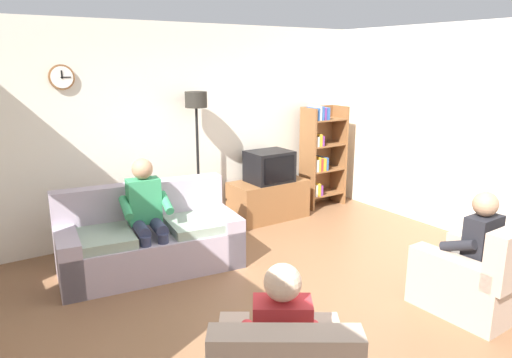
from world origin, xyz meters
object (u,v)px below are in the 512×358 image
tv_stand (268,200)px  bookshelf (320,155)px  floor_lamp (197,123)px  person_on_couch (147,211)px  tv (269,166)px  person_in_left_armchair (281,337)px  person_in_right_armchair (471,244)px  couch (149,241)px  armchair_near_bookshelf (477,280)px

tv_stand → bookshelf: size_ratio=0.70×
floor_lamp → person_on_couch: bearing=-140.3°
tv → bookshelf: bookshelf is taller
person_in_left_armchair → person_on_couch: bearing=87.0°
tv_stand → floor_lamp: bearing=174.7°
tv_stand → person_in_right_armchair: person_in_right_armchair is taller
tv → bookshelf: (1.03, 0.10, 0.04)m
person_on_couch → couch: bearing=66.9°
tv → person_on_couch: person_on_couch is taller
floor_lamp → armchair_near_bookshelf: size_ratio=2.05×
bookshelf → floor_lamp: (-2.09, 0.03, 0.64)m
tv_stand → tv: bearing=-90.0°
floor_lamp → person_in_right_armchair: size_ratio=1.65×
person_in_left_armchair → person_in_right_armchair: bearing=5.6°
bookshelf → armchair_near_bookshelf: (-0.94, -3.25, -0.52)m
tv_stand → armchair_near_bookshelf: armchair_near_bookshelf is taller
tv_stand → person_on_couch: bearing=-159.9°
floor_lamp → person_in_left_armchair: bearing=-109.1°
bookshelf → person_on_couch: (-3.14, -0.84, -0.12)m
tv → floor_lamp: 1.26m
floor_lamp → person_in_left_armchair: 3.71m
floor_lamp → armchair_near_bookshelf: bearing=-70.6°
tv → person_in_left_armchair: person_in_left_armchair is taller
armchair_near_bookshelf → person_in_left_armchair: 2.36m
bookshelf → armchair_near_bookshelf: bearing=-106.1°
armchair_near_bookshelf → person_in_left_armchair: (-2.34, -0.14, 0.32)m
couch → tv_stand: size_ratio=1.82×
armchair_near_bookshelf → person_on_couch: bearing=132.5°
person_on_couch → person_in_right_armchair: person_on_couch is taller
person_on_couch → person_in_right_armchair: (2.20, -2.31, -0.09)m
bookshelf → person_in_right_armchair: size_ratio=1.41×
tv_stand → floor_lamp: size_ratio=0.59×
couch → armchair_near_bookshelf: 3.31m
tv_stand → person_in_right_armchair: bearing=-88.3°
tv → person_in_right_armchair: size_ratio=0.54×
couch → person_in_right_armchair: bearing=-48.4°
armchair_near_bookshelf → tv_stand: bearing=91.7°
bookshelf → person_in_left_armchair: 4.71m
person_on_couch → bookshelf: bearing=15.1°
person_on_couch → person_in_left_armchair: (-0.13, -2.54, -0.09)m
tv_stand → bookshelf: 1.16m
tv_stand → floor_lamp: (-1.06, 0.10, 1.17)m
person_in_right_armchair → bookshelf: bearing=73.4°
tv_stand → tv: tv is taller
couch → person_in_right_armchair: size_ratio=1.79×
armchair_near_bookshelf → person_in_right_armchair: (-0.00, 0.09, 0.32)m
couch → tv_stand: 2.17m
bookshelf → person_in_right_armchair: (-0.94, -3.16, -0.21)m
bookshelf → floor_lamp: floor_lamp is taller
tv_stand → person_on_couch: person_on_couch is taller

